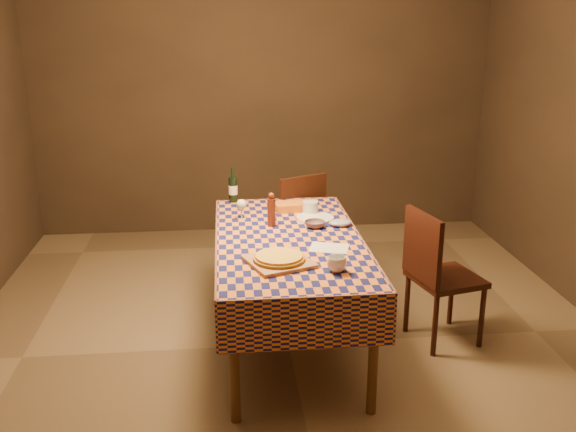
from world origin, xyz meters
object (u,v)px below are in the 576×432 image
(cutting_board, at_px, (279,262))
(chair_right, at_px, (436,270))
(bowl, at_px, (315,224))
(pizza, at_px, (279,258))
(white_plate, at_px, (315,218))
(wine_bottle, at_px, (233,189))
(dining_table, at_px, (289,249))
(chair_far, at_px, (295,221))

(cutting_board, relative_size, chair_right, 0.36)
(cutting_board, distance_m, bowl, 0.70)
(pizza, xyz_separation_m, white_plate, (0.33, 0.82, -0.03))
(wine_bottle, bearing_deg, cutting_board, -79.73)
(bowl, bearing_deg, pizza, -115.40)
(cutting_board, relative_size, pizza, 1.05)
(wine_bottle, bearing_deg, chair_right, -34.80)
(white_plate, height_order, chair_right, chair_right)
(dining_table, bearing_deg, wine_bottle, 111.39)
(dining_table, height_order, wine_bottle, wine_bottle)
(chair_far, distance_m, chair_right, 1.39)
(pizza, height_order, bowl, pizza)
(wine_bottle, distance_m, chair_far, 0.65)
(wine_bottle, bearing_deg, pizza, -79.73)
(bowl, relative_size, white_plate, 0.53)
(pizza, bearing_deg, cutting_board, 90.00)
(dining_table, distance_m, chair_far, 1.11)
(chair_far, bearing_deg, chair_right, -54.43)
(wine_bottle, xyz_separation_m, chair_far, (0.51, 0.22, -0.35))
(bowl, height_order, wine_bottle, wine_bottle)
(white_plate, height_order, chair_far, chair_far)
(dining_table, height_order, chair_far, chair_far)
(wine_bottle, relative_size, white_plate, 1.03)
(dining_table, bearing_deg, chair_far, 81.22)
(dining_table, relative_size, cutting_board, 5.46)
(bowl, distance_m, chair_far, 0.94)
(dining_table, distance_m, bowl, 0.29)
(cutting_board, xyz_separation_m, chair_right, (1.08, 0.39, -0.26))
(pizza, relative_size, wine_bottle, 1.19)
(cutting_board, height_order, bowl, bowl)
(dining_table, relative_size, chair_far, 1.98)
(wine_bottle, bearing_deg, chair_far, 23.33)
(chair_right, bearing_deg, pizza, -160.10)
(pizza, distance_m, white_plate, 0.88)
(chair_far, bearing_deg, pizza, -100.03)
(dining_table, bearing_deg, bowl, 43.76)
(dining_table, height_order, pizza, pizza)
(bowl, xyz_separation_m, chair_right, (0.78, -0.24, -0.27))
(dining_table, relative_size, wine_bottle, 6.83)
(wine_bottle, height_order, chair_right, wine_bottle)
(bowl, relative_size, chair_right, 0.15)
(pizza, height_order, chair_far, chair_far)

